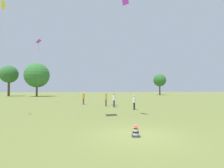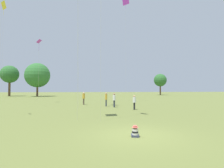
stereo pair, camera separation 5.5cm
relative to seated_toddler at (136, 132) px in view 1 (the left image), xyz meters
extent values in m
plane|color=olive|center=(0.15, 0.25, -0.23)|extent=(300.00, 300.00, 0.00)
cube|color=#383D56|center=(0.01, 0.05, -0.18)|extent=(0.44, 0.50, 0.10)
cylinder|color=silver|center=(0.00, -0.02, 0.01)|extent=(0.34, 0.34, 0.27)
cylinder|color=black|center=(0.00, -0.02, 0.01)|extent=(0.35, 0.35, 0.08)
sphere|color=brown|center=(0.00, -0.02, 0.22)|extent=(0.18, 0.18, 0.18)
cylinder|color=#E0665B|center=(0.00, -0.02, 0.23)|extent=(0.31, 0.31, 0.01)
cylinder|color=#E0665B|center=(0.00, -0.02, 0.26)|extent=(0.19, 0.19, 0.08)
cylinder|color=brown|center=(-2.59, 17.90, 0.22)|extent=(0.30, 0.30, 0.90)
cylinder|color=gold|center=(-2.59, 17.90, 1.03)|extent=(0.55, 0.55, 0.71)
sphere|color=#DBAD89|center=(-2.59, 17.90, 1.49)|extent=(0.24, 0.24, 0.24)
cylinder|color=#282D42|center=(0.37, 14.87, 0.22)|extent=(0.23, 0.23, 0.89)
cylinder|color=gold|center=(0.37, 14.87, 1.01)|extent=(0.42, 0.42, 0.70)
sphere|color=tan|center=(0.37, 14.87, 1.46)|extent=(0.24, 0.24, 0.24)
cylinder|color=black|center=(2.98, 10.61, 0.17)|extent=(0.23, 0.23, 0.78)
cylinder|color=silver|center=(2.98, 10.61, 0.86)|extent=(0.42, 0.42, 0.62)
sphere|color=tan|center=(2.98, 10.61, 1.26)|extent=(0.21, 0.21, 0.21)
cylinder|color=#282D42|center=(1.22, 13.53, 0.20)|extent=(0.26, 0.26, 0.86)
cylinder|color=silver|center=(1.22, 13.53, 0.97)|extent=(0.47, 0.47, 0.68)
sphere|color=#A37556|center=(1.22, 13.53, 1.41)|extent=(0.23, 0.23, 0.23)
cylinder|color=#BCB7A8|center=(-2.90, 4.95, 5.01)|extent=(0.01, 0.01, 10.46)
cube|color=#B738C6|center=(-9.95, 22.00, 9.94)|extent=(0.78, 0.90, 0.52)
cylinder|color=#B738C6|center=(-9.95, 22.00, 9.02)|extent=(0.02, 0.02, 1.31)
cylinder|color=#BCB7A8|center=(-9.95, 22.00, 4.86)|extent=(0.01, 0.01, 10.16)
cube|color=yellow|center=(-16.33, 24.01, 16.50)|extent=(1.17, 1.15, 1.23)
cylinder|color=yellow|center=(-16.33, 24.01, 15.41)|extent=(0.02, 0.02, 1.30)
cylinder|color=#BCB7A8|center=(-16.33, 24.01, 8.14)|extent=(0.01, 0.01, 16.72)
cylinder|color=#BCB7A8|center=(-11.99, 13.54, 7.95)|extent=(0.01, 0.01, 16.34)
cylinder|color=#BCB7A8|center=(-1.25, 4.31, 7.63)|extent=(0.01, 0.01, 15.71)
cube|color=#B738C6|center=(4.88, 22.84, 18.30)|extent=(1.17, 1.22, 1.31)
cylinder|color=#B738C6|center=(4.88, 22.84, 17.31)|extent=(0.02, 0.02, 1.03)
cylinder|color=#BCB7A8|center=(4.88, 22.84, 9.04)|extent=(0.01, 0.01, 18.52)
cylinder|color=#BCB7A8|center=(-3.15, 12.93, 8.91)|extent=(0.01, 0.01, 18.26)
cylinder|color=brown|center=(-17.86, 51.66, 2.13)|extent=(0.59, 0.59, 4.71)
sphere|color=#337033|center=(-17.86, 51.66, 6.66)|extent=(7.92, 7.92, 7.92)
cylinder|color=brown|center=(-27.74, 55.25, 2.67)|extent=(0.71, 0.71, 5.80)
sphere|color=#2D662D|center=(-27.74, 55.25, 7.18)|extent=(5.85, 5.85, 5.85)
cylinder|color=brown|center=(27.98, 59.90, 2.11)|extent=(0.55, 0.55, 4.67)
sphere|color=#2D662D|center=(27.98, 59.90, 5.87)|extent=(5.17, 5.17, 5.17)
camera|label=1|loc=(-2.34, -7.95, 1.97)|focal=28.00mm
camera|label=2|loc=(-2.29, -7.96, 1.97)|focal=28.00mm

